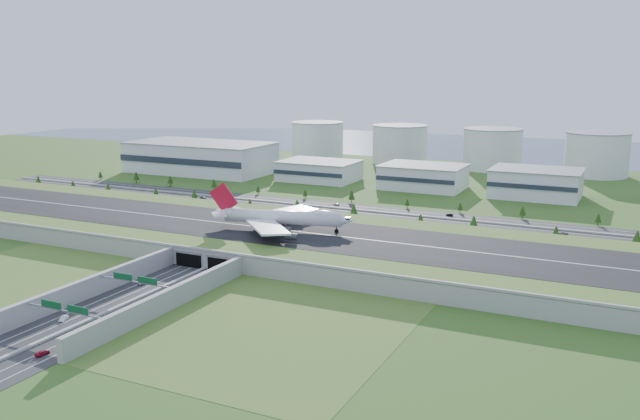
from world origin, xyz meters
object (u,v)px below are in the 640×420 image
at_px(car_4, 203,198).
at_px(car_5, 450,215).
at_px(car_1, 64,318).
at_px(car_7, 336,204).
at_px(car_0, 142,283).
at_px(car_6, 563,233).
at_px(car_3, 42,353).
at_px(car_2, 207,281).
at_px(boeing_747, 281,217).
at_px(fuel_tank_a, 317,141).

relative_size(car_4, car_5, 1.13).
xyz_separation_m(car_1, car_7, (1.70, 227.94, -0.13)).
bearing_deg(car_0, car_6, 50.48).
xyz_separation_m(car_0, car_6, (145.07, 165.37, 0.03)).
bearing_deg(car_3, car_6, -114.39).
xyz_separation_m(car_0, car_2, (22.26, 13.71, 0.10)).
relative_size(boeing_747, car_4, 14.93).
bearing_deg(car_7, car_1, 5.26).
relative_size(fuel_tank_a, car_4, 10.19).
distance_m(car_0, car_5, 199.76).
distance_m(car_5, car_7, 74.74).
bearing_deg(car_2, fuel_tank_a, -51.38).
bearing_deg(car_5, boeing_747, -25.87).
xyz_separation_m(car_0, car_3, (18.52, -68.29, -0.01)).
xyz_separation_m(car_0, car_5, (78.33, 183.77, 0.00)).
bearing_deg(fuel_tank_a, car_5, -47.55).
bearing_deg(car_7, car_0, 4.57).
bearing_deg(car_5, fuel_tank_a, -134.41).
distance_m(fuel_tank_a, car_7, 235.13).
xyz_separation_m(car_1, car_2, (20.36, 57.45, 0.02)).
height_order(boeing_747, car_5, boeing_747).
bearing_deg(car_0, car_4, 119.55).
xyz_separation_m(car_6, car_7, (-141.47, 18.84, -0.08)).
bearing_deg(car_7, car_3, 9.07).
bearing_deg(boeing_747, car_3, -103.71).
height_order(fuel_tank_a, car_6, fuel_tank_a).
height_order(fuel_tank_a, car_1, fuel_tank_a).
bearing_deg(boeing_747, car_6, 21.64).
bearing_deg(car_0, boeing_747, 77.17).
height_order(car_1, car_5, car_1).
relative_size(car_0, car_7, 0.92).
xyz_separation_m(car_3, car_5, (59.81, 252.05, 0.01)).
bearing_deg(boeing_747, fuel_tank_a, 100.06).
bearing_deg(car_3, fuel_tank_a, -70.29).
height_order(car_1, car_2, car_2).
bearing_deg(fuel_tank_a, car_1, -75.54).
bearing_deg(car_6, boeing_747, 102.72).
bearing_deg(car_2, car_4, -34.88).
distance_m(car_0, car_7, 184.24).
xyz_separation_m(fuel_tank_a, car_5, (188.17, -205.72, -16.67)).
bearing_deg(car_6, car_4, 68.42).
xyz_separation_m(car_2, car_4, (-109.12, 150.95, 0.03)).
bearing_deg(car_6, car_7, 60.66).
distance_m(car_3, car_4, 255.68).
bearing_deg(car_0, fuel_tank_a, 107.49).
bearing_deg(fuel_tank_a, car_0, -74.25).
distance_m(boeing_747, car_4, 137.60).
bearing_deg(car_0, car_3, -73.08).
bearing_deg(car_6, car_2, 119.25).
height_order(boeing_747, car_4, boeing_747).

